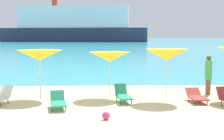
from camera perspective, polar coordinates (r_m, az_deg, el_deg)
name	(u,v)px	position (r m, az deg, el deg)	size (l,w,h in m)	color
ground_plane	(104,83)	(20.86, -1.39, -2.16)	(50.00, 100.00, 0.30)	beige
ocean_water	(102,40)	(238.54, -1.63, 5.06)	(650.00, 440.00, 0.02)	#38B7CC
umbrella_3	(40,55)	(14.88, -12.05, 2.42)	(1.99, 1.99, 2.11)	silver
umbrella_4	(110,57)	(14.88, -0.40, 2.22)	(1.84, 1.84, 2.01)	silver
umbrella_5	(167,55)	(14.31, 9.15, 2.53)	(1.95, 1.95, 2.17)	silver
lounge_chair_1	(0,97)	(14.31, -18.29, -4.31)	(0.80, 1.52, 0.65)	white
lounge_chair_3	(123,95)	(14.02, 1.87, -4.18)	(0.71, 1.52, 0.68)	#268C66
lounge_chair_6	(197,96)	(14.45, 14.01, -4.29)	(0.66, 1.47, 0.50)	#A53333
lounge_chair_7	(58,102)	(12.91, -9.03, -5.25)	(0.80, 1.49, 0.60)	#268C66
beachgoer_3	(208,74)	(16.30, 15.87, -0.61)	(0.32, 0.32, 1.82)	brown
beach_ball	(106,116)	(11.10, -1.02, -7.67)	(0.27, 0.27, 0.27)	#D83372
cruise_ship	(73,26)	(161.45, -6.58, 7.33)	(69.73, 18.37, 19.69)	#262D47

